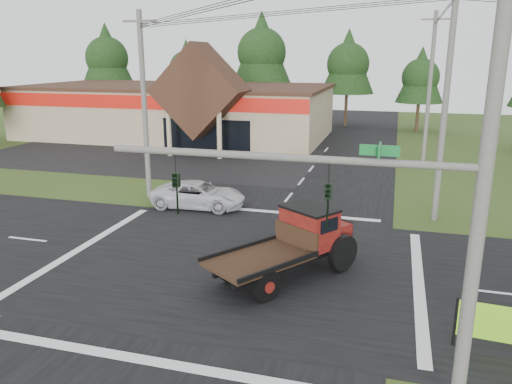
% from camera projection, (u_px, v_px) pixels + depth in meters
% --- Properties ---
extents(ground, '(120.00, 120.00, 0.00)m').
position_uv_depth(ground, '(237.00, 264.00, 20.08)').
color(ground, '#324318').
rests_on(ground, ground).
extents(road_ns, '(12.00, 120.00, 0.02)m').
position_uv_depth(road_ns, '(237.00, 263.00, 20.08)').
color(road_ns, black).
rests_on(road_ns, ground).
extents(road_ew, '(120.00, 12.00, 0.02)m').
position_uv_depth(road_ew, '(237.00, 263.00, 20.08)').
color(road_ew, black).
rests_on(road_ew, ground).
extents(parking_apron, '(28.00, 14.00, 0.02)m').
position_uv_depth(parking_apron, '(146.00, 156.00, 41.37)').
color(parking_apron, black).
rests_on(parking_apron, ground).
extents(cvs_building, '(30.40, 18.20, 9.19)m').
position_uv_depth(cvs_building, '(179.00, 109.00, 50.89)').
color(cvs_building, tan).
rests_on(cvs_building, ground).
extents(traffic_signal_mast, '(8.12, 0.24, 7.00)m').
position_uv_depth(traffic_signal_mast, '(389.00, 237.00, 10.43)').
color(traffic_signal_mast, '#595651').
rests_on(traffic_signal_mast, ground).
extents(utility_pole_nr, '(2.00, 0.30, 11.00)m').
position_uv_depth(utility_pole_nr, '(483.00, 187.00, 9.67)').
color(utility_pole_nr, '#595651').
rests_on(utility_pole_nr, ground).
extents(utility_pole_nw, '(2.00, 0.30, 10.50)m').
position_uv_depth(utility_pole_nw, '(144.00, 105.00, 28.17)').
color(utility_pole_nw, '#595651').
rests_on(utility_pole_nw, ground).
extents(utility_pole_ne, '(2.00, 0.30, 11.50)m').
position_uv_depth(utility_pole_ne, '(445.00, 103.00, 23.87)').
color(utility_pole_ne, '#595651').
rests_on(utility_pole_ne, ground).
extents(utility_pole_n, '(2.00, 0.30, 11.20)m').
position_uv_depth(utility_pole_n, '(430.00, 88.00, 36.91)').
color(utility_pole_n, '#595651').
rests_on(utility_pole_n, ground).
extents(tree_row_a, '(6.72, 6.72, 12.12)m').
position_uv_depth(tree_row_a, '(107.00, 56.00, 62.91)').
color(tree_row_a, '#332316').
rests_on(tree_row_a, ground).
extents(tree_row_b, '(5.60, 5.60, 10.10)m').
position_uv_depth(tree_row_b, '(187.00, 67.00, 62.52)').
color(tree_row_b, '#332316').
rests_on(tree_row_b, ground).
extents(tree_row_c, '(7.28, 7.28, 13.13)m').
position_uv_depth(tree_row_c, '(262.00, 50.00, 58.45)').
color(tree_row_c, '#332316').
rests_on(tree_row_c, ground).
extents(tree_row_d, '(6.16, 6.16, 11.11)m').
position_uv_depth(tree_row_d, '(348.00, 62.00, 57.13)').
color(tree_row_d, '#332316').
rests_on(tree_row_d, ground).
extents(tree_row_e, '(5.04, 5.04, 9.09)m').
position_uv_depth(tree_row_e, '(421.00, 75.00, 53.54)').
color(tree_row_e, '#332316').
rests_on(tree_row_e, ground).
extents(antique_flatbed_truck, '(5.41, 6.38, 2.57)m').
position_uv_depth(antique_flatbed_truck, '(286.00, 245.00, 18.53)').
color(antique_flatbed_truck, '#580C0E').
rests_on(antique_flatbed_truck, ground).
extents(white_pickup, '(5.24, 2.64, 1.42)m').
position_uv_depth(white_pickup, '(199.00, 195.00, 27.38)').
color(white_pickup, silver).
rests_on(white_pickup, ground).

